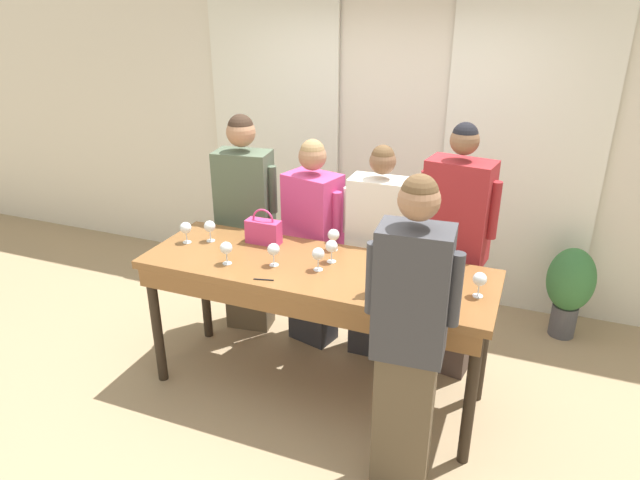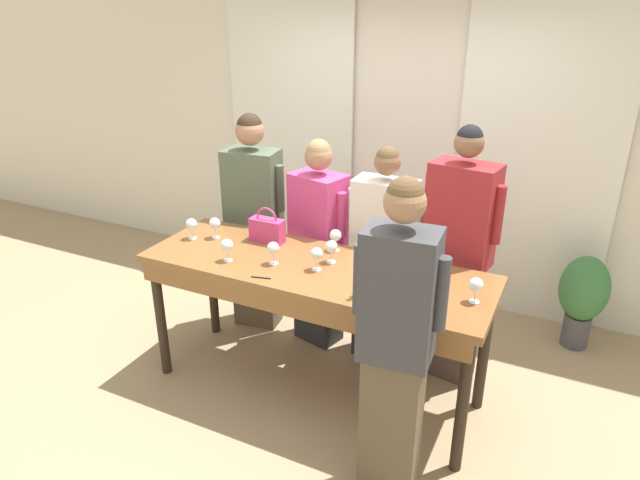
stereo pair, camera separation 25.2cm
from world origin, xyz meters
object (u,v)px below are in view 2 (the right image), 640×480
object	(u,v)px
tasting_bar	(313,281)
handbag	(267,229)
wine_glass_front_left	(215,224)
guest_cream_sweater	(383,257)
wine_glass_back_mid	(476,285)
wine_glass_center_left	(227,246)
potted_plant	(583,294)
wine_glass_back_right	(335,236)
guest_striped_shirt	(457,258)
host_pouring	(396,344)
wine_glass_back_left	(191,225)
guest_olive_jacket	(254,222)
wine_glass_center_right	(317,255)
wine_glass_front_mid	(399,278)
guest_pink_top	(319,244)
wine_bottle	(370,276)
wine_glass_center_mid	(331,247)
wine_glass_front_right	(273,248)

from	to	relation	value
tasting_bar	handbag	size ratio (longest dim) A/B	9.04
wine_glass_front_left	guest_cream_sweater	bearing A→B (deg)	24.63
wine_glass_back_mid	guest_cream_sweater	bearing A→B (deg)	141.06
tasting_bar	wine_glass_back_mid	size ratio (longest dim) A/B	15.10
wine_glass_center_left	potted_plant	distance (m)	2.75
wine_glass_back_mid	potted_plant	size ratio (longest dim) A/B	0.20
wine_glass_back_right	guest_striped_shirt	distance (m)	0.84
handbag	wine_glass_back_right	size ratio (longest dim) A/B	1.67
wine_glass_front_left	wine_glass_center_left	bearing A→B (deg)	-43.40
wine_glass_center_left	guest_striped_shirt	size ratio (longest dim) A/B	0.08
wine_glass_back_right	host_pouring	bearing A→B (deg)	-49.98
guest_cream_sweater	guest_striped_shirt	xyz separation A→B (m)	(0.53, -0.00, 0.10)
guest_cream_sweater	guest_striped_shirt	distance (m)	0.54
wine_glass_back_left	guest_olive_jacket	xyz separation A→B (m)	(0.15, 0.59, -0.16)
wine_glass_back_mid	guest_cream_sweater	world-z (taller)	guest_cream_sweater
wine_glass_front_left	guest_olive_jacket	world-z (taller)	guest_olive_jacket
wine_glass_center_right	guest_striped_shirt	xyz separation A→B (m)	(0.75, 0.65, -0.14)
wine_glass_back_left	wine_glass_back_mid	xyz separation A→B (m)	(2.01, -0.04, 0.00)
handbag	wine_glass_back_left	distance (m)	0.54
handbag	host_pouring	bearing A→B (deg)	-33.30
wine_glass_front_mid	wine_glass_back_left	bearing A→B (deg)	175.02
wine_glass_front_left	guest_pink_top	bearing A→B (deg)	41.00
wine_bottle	potted_plant	xyz separation A→B (m)	(1.16, 1.61, -0.64)
guest_cream_sweater	host_pouring	distance (m)	1.31
wine_glass_center_mid	wine_glass_back_right	distance (m)	0.19
handbag	host_pouring	size ratio (longest dim) A/B	0.14
wine_bottle	wine_glass_center_left	distance (m)	1.01
tasting_bar	guest_pink_top	distance (m)	0.68
wine_bottle	handbag	size ratio (longest dim) A/B	1.38
wine_glass_back_left	potted_plant	bearing A→B (deg)	27.97
tasting_bar	wine_glass_front_mid	world-z (taller)	wine_glass_front_mid
tasting_bar	host_pouring	xyz separation A→B (m)	(0.76, -0.58, 0.09)
wine_glass_front_right	guest_striped_shirt	xyz separation A→B (m)	(1.04, 0.69, -0.14)
wine_glass_center_mid	potted_plant	xyz separation A→B (m)	(1.54, 1.30, -0.62)
wine_glass_back_mid	handbag	bearing A→B (deg)	171.23
wine_glass_back_right	guest_cream_sweater	distance (m)	0.47
guest_olive_jacket	wine_glass_back_right	bearing A→B (deg)	-20.81
guest_pink_top	guest_striped_shirt	distance (m)	1.05
wine_bottle	wine_glass_center_right	size ratio (longest dim) A/B	2.31
wine_glass_back_mid	guest_striped_shirt	size ratio (longest dim) A/B	0.08
wine_glass_front_left	wine_glass_front_mid	size ratio (longest dim) A/B	1.00
wine_glass_front_right	guest_cream_sweater	size ratio (longest dim) A/B	0.09
wine_glass_front_left	wine_glass_center_left	size ratio (longest dim) A/B	1.00
wine_glass_center_mid	wine_glass_center_right	distance (m)	0.15
wine_glass_center_mid	potted_plant	size ratio (longest dim) A/B	0.20
handbag	wine_glass_front_right	world-z (taller)	handbag
wine_glass_front_right	guest_cream_sweater	world-z (taller)	guest_cream_sweater
wine_glass_front_left	guest_pink_top	xyz separation A→B (m)	(0.58, 0.50, -0.24)
wine_glass_back_left	wine_glass_front_left	bearing A→B (deg)	31.10
guest_striped_shirt	host_pouring	xyz separation A→B (m)	(-0.03, -1.21, 0.02)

